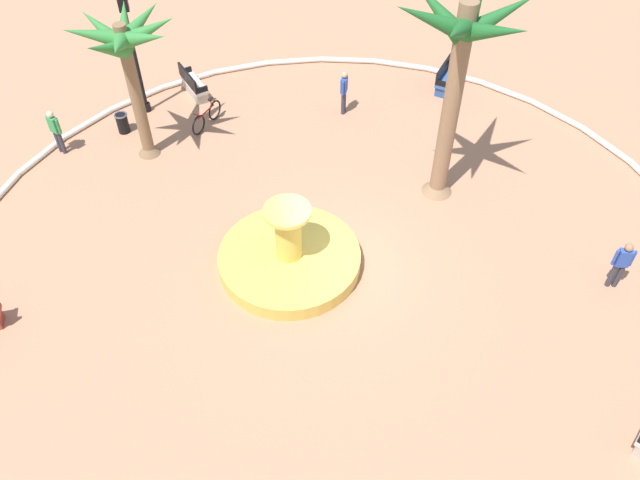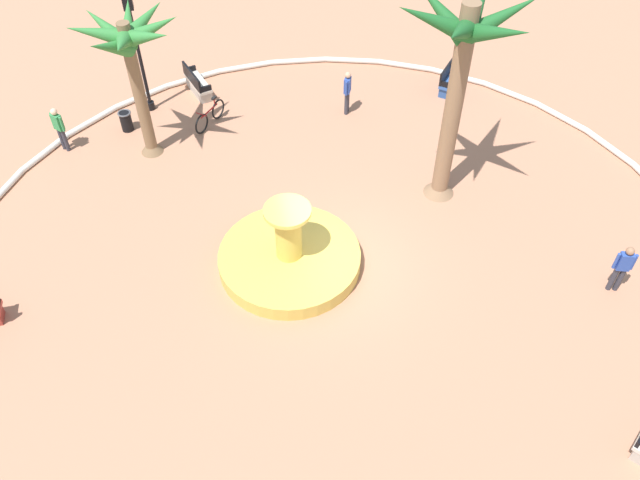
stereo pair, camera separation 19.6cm
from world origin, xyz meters
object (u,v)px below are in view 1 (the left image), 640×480
(fountain, at_px, (289,257))
(bench_north, at_px, (447,80))
(lamppost, at_px, (133,46))
(person_pedestrian_stroll, at_px, (344,90))
(person_cyclist_photo, at_px, (621,263))
(bicycle_red_frame, at_px, (207,117))
(palm_tree_by_curb, at_px, (459,59))
(person_cyclist_helmet, at_px, (55,130))
(trash_bin, at_px, (122,122))
(bench_southeast, at_px, (194,86))
(palm_tree_near_fountain, at_px, (126,50))

(fountain, bearing_deg, bench_north, -135.08)
(bench_north, bearing_deg, fountain, 44.92)
(lamppost, bearing_deg, person_pedestrian_stroll, 166.17)
(fountain, relative_size, person_cyclist_photo, 2.45)
(lamppost, height_order, bicycle_red_frame, lamppost)
(palm_tree_by_curb, height_order, person_cyclist_helmet, palm_tree_by_curb)
(palm_tree_by_curb, bearing_deg, trash_bin, -29.50)
(trash_bin, height_order, person_cyclist_photo, person_cyclist_photo)
(palm_tree_by_curb, bearing_deg, person_cyclist_photo, 125.17)
(person_cyclist_photo, bearing_deg, bicycle_red_frame, -44.45)
(bench_north, distance_m, person_cyclist_photo, 10.26)
(trash_bin, relative_size, bicycle_red_frame, 0.54)
(person_cyclist_photo, relative_size, person_pedestrian_stroll, 0.99)
(bench_southeast, bearing_deg, lamppost, 20.11)
(palm_tree_by_curb, xyz_separation_m, bench_north, (-2.37, -5.47, -4.34))
(fountain, relative_size, trash_bin, 5.47)
(palm_tree_by_curb, bearing_deg, bench_north, -113.43)
(bicycle_red_frame, relative_size, person_cyclist_helmet, 0.83)
(fountain, height_order, person_cyclist_helmet, fountain)
(fountain, xyz_separation_m, bicycle_red_frame, (1.54, -7.07, 0.07))
(bench_north, distance_m, person_cyclist_helmet, 13.98)
(palm_tree_near_fountain, height_order, person_cyclist_photo, palm_tree_near_fountain)
(person_cyclist_helmet, bearing_deg, person_pedestrian_stroll, -179.49)
(palm_tree_near_fountain, bearing_deg, palm_tree_by_curb, 155.45)
(bench_southeast, relative_size, bicycle_red_frame, 1.24)
(bench_north, relative_size, person_pedestrian_stroll, 0.94)
(bench_southeast, bearing_deg, trash_bin, 33.83)
(bench_southeast, distance_m, person_cyclist_photo, 15.70)
(bench_southeast, bearing_deg, fountain, 101.18)
(fountain, bearing_deg, person_pedestrian_stroll, -115.98)
(lamppost, bearing_deg, palm_tree_by_curb, 143.26)
(bicycle_red_frame, height_order, person_cyclist_helmet, person_cyclist_helmet)
(palm_tree_near_fountain, bearing_deg, trash_bin, -59.96)
(palm_tree_by_curb, bearing_deg, person_pedestrian_stroll, -69.38)
(fountain, xyz_separation_m, person_pedestrian_stroll, (-3.31, -6.80, 0.62))
(person_cyclist_photo, bearing_deg, fountain, -17.91)
(fountain, xyz_separation_m, person_cyclist_photo, (-8.45, 2.73, 0.60))
(lamppost, xyz_separation_m, person_cyclist_helmet, (2.88, 1.79, -1.67))
(palm_tree_near_fountain, xyz_separation_m, bench_north, (-11.09, -1.48, -3.51))
(bench_north, relative_size, bicycle_red_frame, 1.15)
(bench_north, height_order, bench_southeast, same)
(trash_bin, distance_m, person_cyclist_helmet, 2.22)
(fountain, height_order, trash_bin, fountain)
(palm_tree_by_curb, relative_size, bench_north, 4.21)
(palm_tree_near_fountain, xyz_separation_m, palm_tree_by_curb, (-8.72, 3.98, 0.83))
(fountain, distance_m, palm_tree_near_fountain, 7.84)
(palm_tree_by_curb, relative_size, lamppost, 1.48)
(palm_tree_by_curb, bearing_deg, palm_tree_near_fountain, -24.55)
(lamppost, xyz_separation_m, person_pedestrian_stroll, (-6.90, 1.70, -1.66))
(palm_tree_by_curb, distance_m, person_cyclist_helmet, 13.06)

